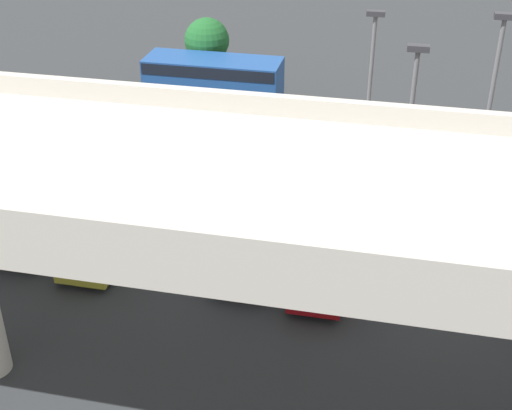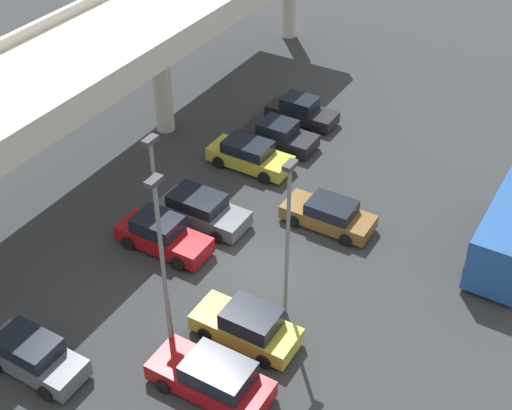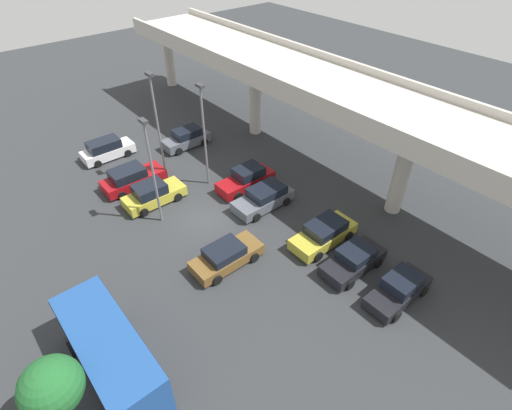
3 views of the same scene
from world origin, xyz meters
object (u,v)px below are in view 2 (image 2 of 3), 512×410
Objects in this scene: parked_car_1 at (33,356)px; lamp_post_mid_lot at (162,260)px; parked_car_7 at (250,155)px; parked_car_3 at (247,326)px; parked_car_8 at (279,135)px; parked_car_2 at (213,378)px; parked_car_4 at (162,235)px; parked_car_6 at (329,215)px; lamp_post_by_overpass at (157,208)px; parked_car_9 at (301,111)px; lamp_post_near_aisle at (288,230)px; parked_car_5 at (202,210)px.

parked_car_1 is 6.86m from lamp_post_mid_lot.
parked_car_3 is at bearing -59.46° from parked_car_7.
parked_car_7 is 1.09× the size of parked_car_8.
parked_car_4 reaches higher than parked_car_2.
parked_car_1 is 8.55m from parked_car_3.
parked_car_2 is 1.06× the size of parked_car_6.
parked_car_4 is at bearing 38.65° from lamp_post_by_overpass.
lamp_post_mid_lot is at bearing 43.89° from parked_car_3.
parked_car_2 is at bearing 93.22° from parked_car_6.
parked_car_3 is 0.96× the size of parked_car_7.
parked_car_3 reaches higher than parked_car_9.
lamp_post_near_aisle reaches higher than parked_car_3.
lamp_post_by_overpass is at bearing -83.82° from parked_car_9.
parked_car_7 is at bearing 94.98° from parked_car_5.
parked_car_1 is 7.54m from lamp_post_by_overpass.
parked_car_6 is 1.07× the size of parked_car_9.
parked_car_4 is at bearing -89.96° from parked_car_7.
parked_car_8 is at bearing -69.11° from parked_car_2.
parked_car_8 is at bearing 90.88° from parked_car_5.
parked_car_9 is (19.83, 6.56, -0.06)m from parked_car_2.
parked_car_8 is (5.27, 5.74, 0.02)m from parked_car_6.
lamp_post_mid_lot is at bearing -64.28° from parked_car_5.
parked_car_4 is at bearing -90.67° from parked_car_9.
lamp_post_by_overpass reaches higher than parked_car_1.
parked_car_3 is at bearing -96.22° from lamp_post_by_overpass.
parked_car_5 is 1.07× the size of parked_car_8.
parked_car_7 is at bearing -22.40° from parked_car_6.
parked_car_7 is at bearing -64.26° from parked_car_2.
parked_car_1 is at bearing 21.87° from parked_car_2.
parked_car_3 is (5.64, -6.42, -0.02)m from parked_car_1.
parked_car_4 is 1.08× the size of parked_car_9.
lamp_post_by_overpass is (-10.51, -1.94, 4.00)m from parked_car_7.
lamp_post_mid_lot is at bearing 80.03° from parked_car_6.
parked_car_3 is 18.01m from parked_car_9.
parked_car_9 is at bearing -69.45° from parked_car_3.
lamp_post_by_overpass is (-1.67, 5.15, 0.18)m from lamp_post_near_aisle.
parked_car_4 is at bearing 90.43° from parked_car_1.
parked_car_9 is at bearing 93.29° from parked_car_8.
parked_car_2 is at bearing -41.15° from parked_car_4.
parked_car_4 reaches higher than parked_car_1.
lamp_post_mid_lot is at bearing -139.86° from lamp_post_by_overpass.
parked_car_5 is at bearing 79.96° from parked_car_4.
parked_car_1 is 15.36m from parked_car_6.
parked_car_2 is 15.51m from parked_car_7.
parked_car_3 is at bearing -42.74° from parked_car_5.
parked_car_8 is at bearing 30.17° from lamp_post_near_aisle.
lamp_post_by_overpass is at bearing -79.54° from parked_car_7.
parked_car_1 is at bearing 41.27° from parked_car_3.
parked_car_9 is 16.70m from lamp_post_near_aisle.
lamp_post_near_aisle is at bearing -33.48° from lamp_post_mid_lot.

